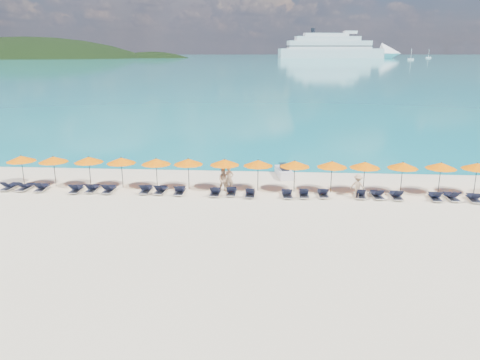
{
  "coord_description": "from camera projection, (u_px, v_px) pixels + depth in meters",
  "views": [
    {
      "loc": [
        2.19,
        -27.15,
        9.63
      ],
      "look_at": [
        0.0,
        3.0,
        1.2
      ],
      "focal_mm": 35.0,
      "sensor_mm": 36.0,
      "label": 1
    }
  ],
  "objects": [
    {
      "name": "beachgoer_c",
      "position": [
        358.0,
        186.0,
        31.31
      ],
      "size": [
        1.17,
        0.89,
        1.64
      ],
      "primitive_type": "imported",
      "rotation": [
        0.0,
        0.0,
        2.71
      ],
      "color": "tan",
      "rests_on": "ground"
    },
    {
      "name": "umbrella_13",
      "position": [
        477.0,
        166.0,
        31.73
      ],
      "size": [
        2.1,
        2.1,
        2.28
      ],
      "color": "black",
      "rests_on": "ground"
    },
    {
      "name": "lounger_11",
      "position": [
        250.0,
        193.0,
        31.81
      ],
      "size": [
        0.65,
        1.71,
        0.66
      ],
      "rotation": [
        0.0,
        0.0,
        -0.02
      ],
      "color": "silver",
      "rests_on": "ground"
    },
    {
      "name": "sailboat_near",
      "position": [
        411.0,
        59.0,
        463.67
      ],
      "size": [
        5.73,
        1.91,
        10.5
      ],
      "color": "silver",
      "rests_on": "ground"
    },
    {
      "name": "umbrella_0",
      "position": [
        21.0,
        159.0,
        33.93
      ],
      "size": [
        2.1,
        2.1,
        2.28
      ],
      "color": "black",
      "rests_on": "ground"
    },
    {
      "name": "lounger_8",
      "position": [
        180.0,
        191.0,
        32.34
      ],
      "size": [
        0.65,
        1.71,
        0.66
      ],
      "rotation": [
        0.0,
        0.0,
        0.02
      ],
      "color": "silver",
      "rests_on": "ground"
    },
    {
      "name": "lounger_2",
      "position": [
        42.0,
        187.0,
        33.11
      ],
      "size": [
        0.77,
        1.75,
        0.66
      ],
      "rotation": [
        0.0,
        0.0,
        0.09
      ],
      "color": "silver",
      "rests_on": "ground"
    },
    {
      "name": "lounger_3",
      "position": [
        76.0,
        189.0,
        32.77
      ],
      "size": [
        0.71,
        1.73,
        0.66
      ],
      "rotation": [
        0.0,
        0.0,
        0.05
      ],
      "color": "silver",
      "rests_on": "ground"
    },
    {
      "name": "lounger_18",
      "position": [
        435.0,
        196.0,
        31.06
      ],
      "size": [
        0.75,
        1.74,
        0.66
      ],
      "rotation": [
        0.0,
        0.0,
        -0.08
      ],
      "color": "silver",
      "rests_on": "ground"
    },
    {
      "name": "lounger_14",
      "position": [
        323.0,
        193.0,
        31.76
      ],
      "size": [
        0.66,
        1.72,
        0.66
      ],
      "rotation": [
        0.0,
        0.0,
        0.03
      ],
      "color": "silver",
      "rests_on": "ground"
    },
    {
      "name": "umbrella_1",
      "position": [
        53.0,
        159.0,
        33.7
      ],
      "size": [
        2.1,
        2.1,
        2.28
      ],
      "color": "black",
      "rests_on": "ground"
    },
    {
      "name": "sailboat_far",
      "position": [
        428.0,
        57.0,
        561.71
      ],
      "size": [
        6.04,
        2.01,
        11.07
      ],
      "color": "silver",
      "rests_on": "ground"
    },
    {
      "name": "umbrella_2",
      "position": [
        89.0,
        160.0,
        33.61
      ],
      "size": [
        2.1,
        2.1,
        2.28
      ],
      "color": "black",
      "rests_on": "ground"
    },
    {
      "name": "umbrella_12",
      "position": [
        441.0,
        166.0,
        31.85
      ],
      "size": [
        2.1,
        2.1,
        2.28
      ],
      "color": "black",
      "rests_on": "ground"
    },
    {
      "name": "lounger_7",
      "position": [
        161.0,
        190.0,
        32.55
      ],
      "size": [
        0.71,
        1.73,
        0.66
      ],
      "rotation": [
        0.0,
        0.0,
        -0.05
      ],
      "color": "silver",
      "rests_on": "ground"
    },
    {
      "name": "lounger_16",
      "position": [
        377.0,
        194.0,
        31.49
      ],
      "size": [
        0.78,
        1.75,
        0.66
      ],
      "rotation": [
        0.0,
        0.0,
        0.09
      ],
      "color": "silver",
      "rests_on": "ground"
    },
    {
      "name": "umbrella_3",
      "position": [
        121.0,
        160.0,
        33.35
      ],
      "size": [
        2.1,
        2.1,
        2.28
      ],
      "color": "black",
      "rests_on": "ground"
    },
    {
      "name": "umbrella_7",
      "position": [
        258.0,
        163.0,
        32.6
      ],
      "size": [
        2.1,
        2.1,
        2.28
      ],
      "color": "black",
      "rests_on": "ground"
    },
    {
      "name": "ground",
      "position": [
        236.0,
        212.0,
        28.82
      ],
      "size": [
        1400.0,
        1400.0,
        0.0
      ],
      "primitive_type": "plane",
      "color": "beige"
    },
    {
      "name": "umbrella_10",
      "position": [
        365.0,
        165.0,
        32.06
      ],
      "size": [
        2.1,
        2.1,
        2.28
      ],
      "color": "black",
      "rests_on": "ground"
    },
    {
      "name": "beachgoer_b",
      "position": [
        224.0,
        180.0,
        32.72
      ],
      "size": [
        0.85,
        0.55,
        1.65
      ],
      "primitive_type": "imported",
      "rotation": [
        0.0,
        0.0,
        0.11
      ],
      "color": "tan",
      "rests_on": "ground"
    },
    {
      "name": "lounger_0",
      "position": [
        10.0,
        186.0,
        33.36
      ],
      "size": [
        0.75,
        1.74,
        0.66
      ],
      "rotation": [
        0.0,
        0.0,
        -0.08
      ],
      "color": "silver",
      "rests_on": "ground"
    },
    {
      "name": "umbrella_5",
      "position": [
        188.0,
        162.0,
        33.0
      ],
      "size": [
        2.1,
        2.1,
        2.28
      ],
      "color": "black",
      "rests_on": "ground"
    },
    {
      "name": "lounger_20",
      "position": [
        474.0,
        198.0,
        30.78
      ],
      "size": [
        0.77,
        1.75,
        0.66
      ],
      "rotation": [
        0.0,
        0.0,
        -0.09
      ],
      "color": "silver",
      "rests_on": "ground"
    },
    {
      "name": "headland_small",
      "position": [
        153.0,
        87.0,
        586.68
      ],
      "size": [
        162.0,
        126.0,
        85.5
      ],
      "color": "black",
      "rests_on": "ground"
    },
    {
      "name": "lounger_19",
      "position": [
        451.0,
        196.0,
        31.06
      ],
      "size": [
        0.69,
        1.72,
        0.66
      ],
      "rotation": [
        0.0,
        0.0,
        0.04
      ],
      "color": "silver",
      "rests_on": "ground"
    },
    {
      "name": "umbrella_9",
      "position": [
        332.0,
        164.0,
        32.24
      ],
      "size": [
        2.1,
        2.1,
        2.28
      ],
      "color": "black",
      "rests_on": "ground"
    },
    {
      "name": "jetski",
      "position": [
        284.0,
        172.0,
        36.67
      ],
      "size": [
        1.46,
        2.82,
        0.96
      ],
      "rotation": [
        0.0,
        0.0,
        0.17
      ],
      "color": "white",
      "rests_on": "ground"
    },
    {
      "name": "beachgoer_a",
      "position": [
        229.0,
        179.0,
        32.81
      ],
      "size": [
        0.67,
        0.45,
        1.79
      ],
      "primitive_type": "imported",
      "rotation": [
        0.0,
        0.0,
        0.04
      ],
      "color": "tan",
      "rests_on": "ground"
    },
    {
      "name": "umbrella_11",
      "position": [
        403.0,
        165.0,
        31.95
      ],
      "size": [
        2.1,
        2.1,
        2.28
      ],
      "color": "black",
      "rests_on": "ground"
    },
    {
      "name": "lounger_12",
      "position": [
        287.0,
        194.0,
        31.67
      ],
      "size": [
        0.76,
        1.75,
        0.66
      ],
      "rotation": [
        0.0,
        0.0,
        0.08
      ],
      "color": "silver",
      "rests_on": "ground"
    },
    {
      "name": "umbrella_6",
      "position": [
        225.0,
        162.0,
        32.84
      ],
      "size": [
        2.1,
        2.1,
        2.28
      ],
      "color": "black",
      "rests_on": "ground"
    },
    {
      "name": "cruise_ship",
      "position": [
        342.0,
        49.0,
        556.5
      ],
      "size": [
        149.46,
        43.97,
        41.1
      ],
      "rotation": [
        0.0,
        0.0,
        0.14
      ],
      "color": "silver",
      "rests_on": "ground"
    },
    {
      "name": "lounger_5",
      "position": [
        109.0,
        189.0,
        32.7
      ],
      "size": [
        0.64,
        1.71,
        0.66
      ],
      "rotation": [
        0.0,
        0.0,
        0.01
      ],
      "color": "silver",
      "rests_on": "ground"
    },
    {
      "name": "lounger_10",
      "position": [
        231.0,
        191.0,
        32.18
      ],
      "size": [
        0.62,
        1.7,
        0.66
      ],
      "rotation": [
        0.0,
        0.0,
        -0.0
      ],
      "color": "silver",
      "rests_on": "ground"
    },
    {
      "name": "lounger_15",
      "position": [
        360.0,
        194.0,
        31.59
      ],
      "size": [
        0.79,
        1.76,
        0.66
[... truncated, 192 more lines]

